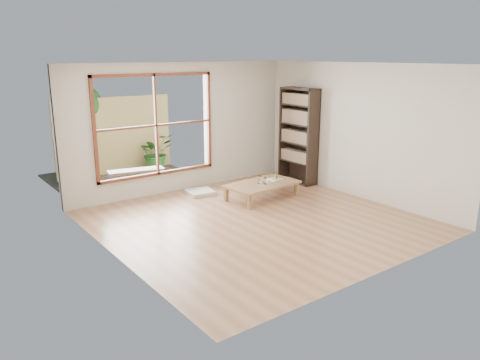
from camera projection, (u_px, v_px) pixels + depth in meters
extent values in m
plane|color=tan|center=(256.00, 221.00, 7.98)|extent=(5.00, 5.00, 0.00)
cube|color=#A57D50|center=(262.00, 184.00, 9.14)|extent=(1.49, 0.92, 0.04)
cube|color=#A57D50|center=(249.00, 202.00, 8.53)|extent=(0.08, 0.08, 0.27)
cube|color=#A57D50|center=(226.00, 194.00, 9.01)|extent=(0.08, 0.08, 0.27)
cube|color=#A57D50|center=(296.00, 189.00, 9.35)|extent=(0.08, 0.08, 0.27)
cube|color=#A57D50|center=(273.00, 183.00, 9.83)|extent=(0.08, 0.08, 0.27)
cube|color=beige|center=(200.00, 192.00, 9.50)|extent=(0.57, 0.57, 0.07)
cube|color=#2F221A|center=(299.00, 136.00, 10.16)|extent=(0.33, 0.93, 2.06)
cylinder|color=silver|center=(265.00, 181.00, 9.05)|extent=(0.07, 0.07, 0.13)
cylinder|color=silver|center=(265.00, 180.00, 9.15)|extent=(0.06, 0.06, 0.09)
cylinder|color=silver|center=(260.00, 178.00, 9.34)|extent=(0.07, 0.07, 0.09)
cylinder|color=silver|center=(259.00, 182.00, 9.08)|extent=(0.06, 0.06, 0.07)
cube|color=white|center=(275.00, 179.00, 9.37)|extent=(0.30, 0.22, 0.02)
sphere|color=#35722D|center=(277.00, 176.00, 9.43)|extent=(0.07, 0.07, 0.07)
cube|color=#CD6730|center=(275.00, 179.00, 9.32)|extent=(0.05, 0.04, 0.02)
cube|color=beige|center=(272.00, 179.00, 9.35)|extent=(0.06, 0.05, 0.02)
cylinder|color=silver|center=(278.00, 179.00, 9.34)|extent=(0.16, 0.03, 0.01)
cube|color=#3B342B|center=(135.00, 182.00, 10.39)|extent=(2.80, 2.00, 0.05)
cube|color=#2F221A|center=(136.00, 171.00, 9.87)|extent=(1.21, 0.57, 0.05)
cube|color=#2F221A|center=(112.00, 183.00, 9.58)|extent=(0.07, 0.07, 0.32)
cube|color=#2F221A|center=(109.00, 180.00, 9.81)|extent=(0.07, 0.07, 0.32)
cube|color=#2F221A|center=(163.00, 178.00, 10.02)|extent=(0.07, 0.07, 0.32)
cube|color=#2F221A|center=(160.00, 175.00, 10.25)|extent=(0.07, 0.07, 0.32)
cube|color=tan|center=(115.00, 136.00, 10.93)|extent=(2.80, 0.06, 1.80)
imported|color=#2B6023|center=(156.00, 152.00, 11.21)|extent=(0.91, 0.83, 0.89)
imported|color=#2B6023|center=(81.00, 163.00, 10.09)|extent=(0.56, 0.48, 0.90)
cylinder|color=#4C3D2D|center=(81.00, 141.00, 10.78)|extent=(0.14, 0.14, 1.60)
sphere|color=#2B6023|center=(83.00, 104.00, 10.63)|extent=(0.84, 0.84, 0.84)
sphere|color=#2B6023|center=(71.00, 113.00, 10.59)|extent=(0.70, 0.70, 0.70)
sphere|color=#2B6023|center=(80.00, 93.00, 10.44)|extent=(0.64, 0.64, 0.64)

